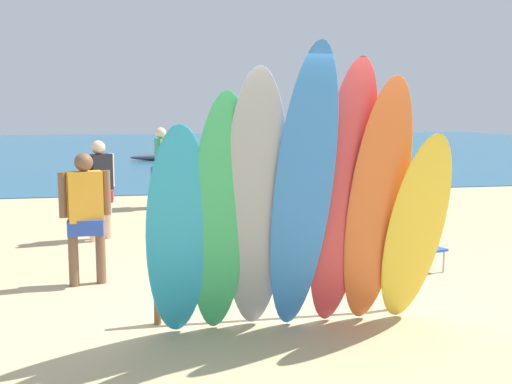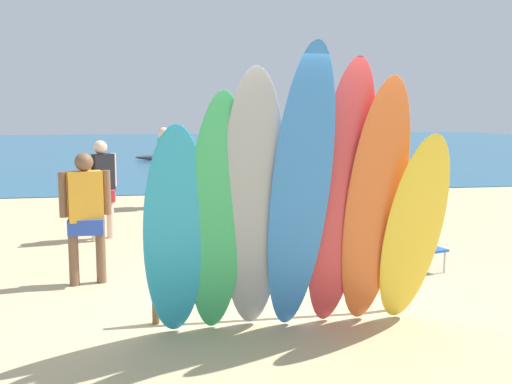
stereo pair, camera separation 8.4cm
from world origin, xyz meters
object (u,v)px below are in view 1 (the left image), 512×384
object	(u,v)px
beachgoer_photographing	(249,177)
beachgoer_strolling	(85,209)
beachgoer_midbeach	(99,183)
surfboard_red_4	(342,200)
surfboard_green_1	(220,219)
distant_boat	(184,156)
surfboard_teal_0	(178,235)
surfboard_grey_2	(256,208)
surfboard_blue_3	(303,198)
surfboard_yellow_6	(415,232)
beach_chair_red	(412,236)
surfboard_orange_5	(377,207)
surfboard_rack	(284,271)
beachgoer_near_rack	(161,162)

from	to	relation	value
beachgoer_photographing	beachgoer_strolling	world-z (taller)	beachgoer_photographing
beachgoer_midbeach	surfboard_red_4	bearing A→B (deg)	-107.77
surfboard_green_1	beachgoer_strolling	xyz separation A→B (m)	(-1.33, 2.09, -0.21)
beachgoer_midbeach	distant_boat	size ratio (longest dim) A/B	0.35
surfboard_red_4	beachgoer_strolling	bearing A→B (deg)	134.99
surfboard_teal_0	distant_boat	bearing A→B (deg)	83.45
surfboard_grey_2	beachgoer_midbeach	distance (m)	4.99
surfboard_blue_3	surfboard_yellow_6	bearing A→B (deg)	4.30
surfboard_green_1	beachgoer_midbeach	xyz separation A→B (m)	(-1.33, 4.66, -0.20)
surfboard_yellow_6	surfboard_blue_3	bearing A→B (deg)	-174.59
surfboard_blue_3	beach_chair_red	bearing A→B (deg)	45.34
surfboard_orange_5	beachgoer_strolling	distance (m)	3.50
surfboard_yellow_6	beachgoer_strolling	size ratio (longest dim) A/B	1.27
surfboard_grey_2	distant_boat	xyz separation A→B (m)	(0.81, 20.55, -1.05)
distant_boat	beachgoer_strolling	bearing A→B (deg)	-97.56
surfboard_blue_3	beach_chair_red	size ratio (longest dim) A/B	3.29
beachgoer_strolling	surfboard_yellow_6	bearing A→B (deg)	-46.69
beachgoer_midbeach	surfboard_green_1	bearing A→B (deg)	-119.54
surfboard_yellow_6	surfboard_orange_5	bearing A→B (deg)	179.03
surfboard_rack	surfboard_green_1	bearing A→B (deg)	-142.40
surfboard_orange_5	distant_boat	bearing A→B (deg)	91.27
surfboard_green_1	beach_chair_red	distance (m)	3.57
surfboard_grey_2	surfboard_red_4	world-z (taller)	surfboard_red_4
surfboard_blue_3	beachgoer_photographing	distance (m)	5.16
surfboard_red_4	beach_chair_red	xyz separation A→B (m)	(1.69, 2.10, -0.84)
surfboard_yellow_6	beachgoer_near_rack	size ratio (longest dim) A/B	1.17
surfboard_teal_0	surfboard_green_1	distance (m)	0.39
surfboard_rack	surfboard_teal_0	xyz separation A→B (m)	(-1.08, -0.53, 0.52)
beachgoer_strolling	distant_boat	distance (m)	18.60
surfboard_grey_2	beachgoer_midbeach	bearing A→B (deg)	115.10
surfboard_red_4	beachgoer_strolling	world-z (taller)	surfboard_red_4
beachgoer_photographing	beach_chair_red	xyz separation A→B (m)	(1.67, -2.88, -0.51)
beachgoer_strolling	distant_boat	world-z (taller)	beachgoer_strolling
surfboard_orange_5	beachgoer_strolling	size ratio (longest dim) A/B	1.57
surfboard_rack	distant_boat	xyz separation A→B (m)	(0.40, 19.96, -0.30)
surfboard_blue_3	beachgoer_strolling	distance (m)	3.05
surfboard_green_1	beach_chair_red	world-z (taller)	surfboard_green_1
beachgoer_midbeach	beachgoer_near_rack	distance (m)	3.31
surfboard_green_1	beachgoer_strolling	world-z (taller)	surfboard_green_1
surfboard_blue_3	beachgoer_midbeach	xyz separation A→B (m)	(-2.03, 4.81, -0.39)
surfboard_rack	surfboard_grey_2	bearing A→B (deg)	-124.41
surfboard_blue_3	beachgoer_near_rack	world-z (taller)	surfboard_blue_3
surfboard_teal_0	surfboard_rack	bearing A→B (deg)	23.53
surfboard_green_1	surfboard_grey_2	bearing A→B (deg)	-10.69
surfboard_yellow_6	beachgoer_midbeach	distance (m)	5.66
surfboard_red_4	beachgoer_strolling	size ratio (longest dim) A/B	1.66
distant_boat	beachgoer_midbeach	bearing A→B (deg)	-98.77
beachgoer_photographing	surfboard_orange_5	bearing A→B (deg)	-58.69
surfboard_orange_5	beachgoer_midbeach	size ratio (longest dim) A/B	1.55
surfboard_yellow_6	distant_boat	bearing A→B (deg)	91.48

